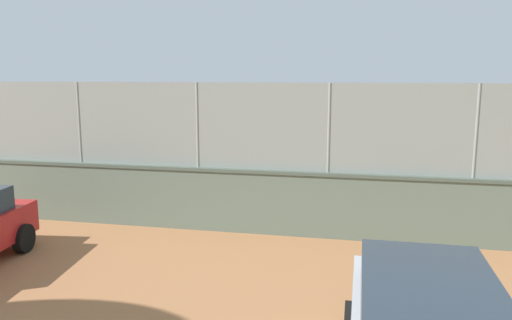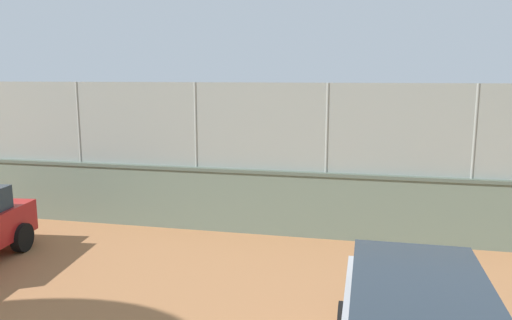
# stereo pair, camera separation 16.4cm
# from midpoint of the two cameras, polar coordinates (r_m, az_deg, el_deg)

# --- Properties ---
(ground_plane) EXTENTS (260.00, 260.00, 0.00)m
(ground_plane) POSITION_cam_midpoint_polar(r_m,az_deg,el_deg) (22.86, -2.29, 0.32)
(ground_plane) COLOR #A36B42
(perimeter_wall) EXTENTS (25.52, 1.25, 1.55)m
(perimeter_wall) POSITION_cam_midpoint_polar(r_m,az_deg,el_deg) (13.61, -19.55, -3.43)
(perimeter_wall) COLOR slate
(perimeter_wall) RESTS_ON ground_plane
(fence_panel_on_wall) EXTENTS (25.07, 0.95, 2.03)m
(fence_panel_on_wall) POSITION_cam_midpoint_polar(r_m,az_deg,el_deg) (13.33, -19.99, 4.07)
(fence_panel_on_wall) COLOR gray
(fence_panel_on_wall) RESTS_ON perimeter_wall
(player_crossing_court) EXTENTS (1.24, 0.72, 1.52)m
(player_crossing_court) POSITION_cam_midpoint_polar(r_m,az_deg,el_deg) (16.81, 8.53, -0.14)
(player_crossing_court) COLOR black
(player_crossing_court) RESTS_ON ground_plane
(player_near_wall_returning) EXTENTS (0.81, 0.66, 1.46)m
(player_near_wall_returning) POSITION_cam_midpoint_polar(r_m,az_deg,el_deg) (19.40, 4.74, 1.11)
(player_near_wall_returning) COLOR #591919
(player_near_wall_returning) RESTS_ON ground_plane
(sports_ball) EXTENTS (0.22, 0.22, 0.22)m
(sports_ball) POSITION_cam_midpoint_polar(r_m,az_deg,el_deg) (15.75, 9.50, 1.73)
(sports_ball) COLOR yellow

